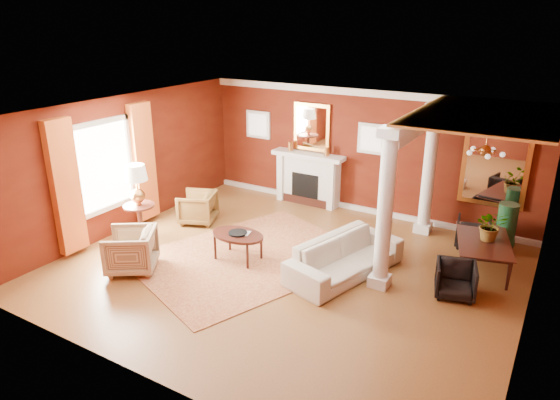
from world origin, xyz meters
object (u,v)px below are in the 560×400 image
Objects in this scene: armchair_leopard at (197,206)px; dining_table at (485,246)px; armchair_stripe at (131,249)px; side_table at (137,189)px; sofa at (346,251)px; coffee_table at (238,236)px.

dining_table is at bearing 77.57° from armchair_leopard.
dining_table reaches higher than armchair_leopard.
armchair_stripe reaches higher than armchair_leopard.
side_table is (-0.90, 1.12, 0.66)m from armchair_stripe.
armchair_stripe is at bearing -11.63° from armchair_leopard.
sofa is 1.45× the size of dining_table.
dining_table is at bearing -38.27° from sofa.
coffee_table is at bearing 99.61° from armchair_stripe.
armchair_stripe is 6.50m from dining_table.
armchair_stripe is at bearing 134.63° from sofa.
armchair_stripe is (0.43, -2.41, 0.04)m from armchair_leopard.
coffee_table is at bearing 38.83° from armchair_leopard.
armchair_stripe is 0.82× the size of coffee_table.
side_table is (-2.34, -0.23, 0.60)m from coffee_table.
armchair_leopard is at bearing 150.51° from coffee_table.
armchair_stripe reaches higher than coffee_table.
armchair_stripe is 0.54× the size of dining_table.
dining_table is (4.11, 2.03, -0.04)m from coffee_table.
sofa reaches higher than coffee_table.
coffee_table is at bearing 101.85° from dining_table.
sofa is 3.91m from armchair_stripe.
armchair_leopard is 6.05m from dining_table.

